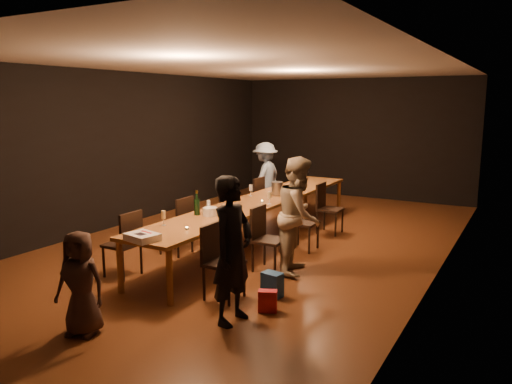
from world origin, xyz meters
The scene contains 30 objects.
ground centered at (0.00, 0.00, 0.00)m, with size 10.00×10.00×0.00m, color #3F1C0F.
room_shell centered at (0.00, 0.00, 2.08)m, with size 6.04×10.04×3.02m.
table centered at (0.00, 0.00, 0.70)m, with size 0.90×6.00×0.75m.
chair_right_0 centered at (0.85, -2.40, 0.47)m, with size 0.42×0.42×0.93m, color black, non-canonical shape.
chair_right_1 centered at (0.85, -1.20, 0.47)m, with size 0.42×0.42×0.93m, color black, non-canonical shape.
chair_right_2 centered at (0.85, 0.00, 0.47)m, with size 0.42×0.42×0.93m, color black, non-canonical shape.
chair_right_3 centered at (0.85, 1.20, 0.47)m, with size 0.42×0.42×0.93m, color black, non-canonical shape.
chair_left_0 centered at (-0.85, -2.40, 0.47)m, with size 0.42×0.42×0.93m, color black, non-canonical shape.
chair_left_1 centered at (-0.85, -1.20, 0.47)m, with size 0.42×0.42×0.93m, color black, non-canonical shape.
chair_left_2 centered at (-0.85, 0.00, 0.47)m, with size 0.42×0.42×0.93m, color black, non-canonical shape.
chair_left_3 centered at (-0.85, 1.20, 0.47)m, with size 0.42×0.42×0.93m, color black, non-canonical shape.
woman_birthday centered at (1.29, -2.90, 0.82)m, with size 0.60×0.39×1.64m, color black.
woman_tan centered at (1.23, -1.02, 0.83)m, with size 0.81×0.63×1.66m, color #BDAB8E.
man_blue centered at (-1.15, 2.37, 0.77)m, with size 0.99×0.57×1.53m, color #84A3CD.
child centered at (0.07, -3.94, 0.56)m, with size 0.54×0.35×1.11m, color #3C2822.
gift_bag_red centered at (1.51, -2.49, 0.13)m, with size 0.22×0.12×0.26m, color red.
gift_bag_blue centered at (1.34, -2.06, 0.16)m, with size 0.25×0.17×0.31m, color #23559A.
birthday_cake centered at (0.00, -2.90, 0.79)m, with size 0.43×0.37×0.09m.
plate_stack centered at (-0.06, -1.38, 0.81)m, with size 0.22×0.22×0.12m, color white.
champagne_bottle centered at (-0.25, -1.44, 0.94)m, with size 0.09×0.09×0.37m, color black, non-canonical shape.
ice_bucket centered at (0.04, 0.62, 0.87)m, with size 0.21×0.21×0.23m, color #B4B4B9.
wineglass_0 centered at (-0.27, -2.19, 0.85)m, with size 0.06×0.06×0.21m, color beige, non-canonical shape.
wineglass_1 centered at (0.26, -1.47, 0.85)m, with size 0.06×0.06×0.21m, color beige, non-canonical shape.
wineglass_2 centered at (-0.15, -1.29, 0.85)m, with size 0.06×0.06×0.21m, color silver, non-canonical shape.
wineglass_3 centered at (0.32, -0.20, 0.85)m, with size 0.06×0.06×0.21m, color beige, non-canonical shape.
wineglass_4 centered at (-0.31, 0.27, 0.85)m, with size 0.06×0.06×0.21m, color silver, non-canonical shape.
wineglass_5 centered at (0.18, 1.25, 0.85)m, with size 0.06×0.06×0.21m, color silver, non-canonical shape.
tealight_near centered at (0.15, -2.22, 0.77)m, with size 0.05×0.05×0.03m, color #B2B7B2.
tealight_mid centered at (0.15, -0.15, 0.77)m, with size 0.05×0.05×0.03m, color #B2B7B2.
tealight_far centered at (0.15, 1.68, 0.77)m, with size 0.05×0.05×0.03m, color #B2B7B2.
Camera 1 is at (4.08, -7.33, 2.41)m, focal length 35.00 mm.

